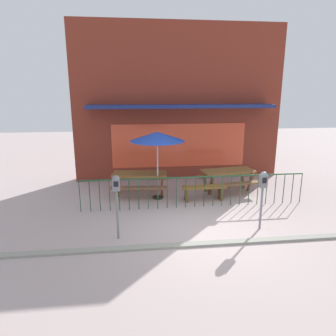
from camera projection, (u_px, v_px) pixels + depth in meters
The scene contains 10 objects.
ground at pixel (208, 232), 7.71m from camera, with size 40.00×40.00×0.00m, color #B3A19E.
pub_storefront at pixel (179, 104), 11.86m from camera, with size 8.07×1.42×5.92m.
patio_fence_front at pixel (195, 186), 9.19m from camera, with size 6.81×0.04×0.97m.
picnic_table_left at pixel (140, 178), 10.25m from camera, with size 1.94×1.55×0.79m.
picnic_table_right at pixel (228, 175), 10.63m from camera, with size 1.98×1.61×0.79m.
patio_umbrella at pixel (157, 137), 9.61m from camera, with size 1.73×1.73×2.20m.
patio_bench at pixel (204, 190), 9.83m from camera, with size 1.40×0.33×0.48m.
parking_meter_near at pixel (116, 190), 7.06m from camera, with size 0.18×0.17×1.58m.
parking_meter_far at pixel (263, 185), 7.58m from camera, with size 0.18×0.17×1.53m.
curb_edge at pixel (215, 244), 7.09m from camera, with size 11.30×0.20×0.11m, color gray.
Camera 1 is at (-1.85, -6.91, 3.47)m, focal length 32.74 mm.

